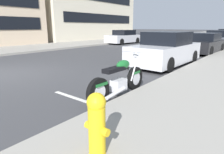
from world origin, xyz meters
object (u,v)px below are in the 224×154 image
Objects in this scene: parked_motorcycle at (119,80)px; parked_car_far_down_curb at (203,44)px; fire_hydrant at (97,123)px; parked_car_behind_motorcycle at (220,39)px; car_opposite_curb at (124,37)px; parked_car_second_in_row at (166,50)px.

parked_motorcycle is 10.39m from parked_car_far_down_curb.
parked_motorcycle is at bearing 29.92° from fire_hydrant.
parked_motorcycle is 2.62× the size of fire_hydrant.
fire_hydrant is at bearing -171.37° from parked_car_behind_motorcycle.
fire_hydrant is (-17.68, -1.77, -0.10)m from parked_car_behind_motorcycle.
parked_car_far_down_curb is 0.97× the size of car_opposite_curb.
car_opposite_curb is 18.70m from fire_hydrant.
parked_car_behind_motorcycle is 5.54× the size of fire_hydrant.
fire_hydrant is at bearing 37.47° from car_opposite_curb.
parked_car_far_down_curb is at bearing 74.66° from car_opposite_curb.
parked_car_second_in_row reaches higher than fire_hydrant.
car_opposite_curb reaches higher than parked_car_far_down_curb.
parked_car_far_down_curb is (10.38, 0.58, 0.20)m from parked_motorcycle.
parked_car_behind_motorcycle is (10.73, -0.34, -0.02)m from parked_car_second_in_row.
car_opposite_curb is at bearing 74.20° from parked_car_far_down_curb.
parked_motorcycle is at bearing -173.90° from parked_car_far_down_curb.
fire_hydrant is (-12.56, -1.84, -0.05)m from parked_car_far_down_curb.
parked_car_second_in_row is at bearing 47.86° from car_opposite_curb.
car_opposite_curb is (13.30, 9.24, 0.23)m from parked_motorcycle.
car_opposite_curb is at bearing 107.04° from parked_car_behind_motorcycle.
parked_motorcycle reaches higher than fire_hydrant.
parked_car_second_in_row is 1.02× the size of car_opposite_curb.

